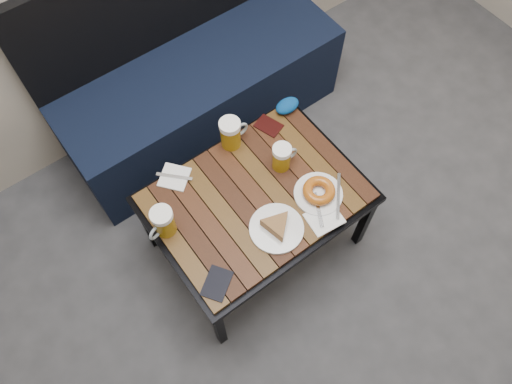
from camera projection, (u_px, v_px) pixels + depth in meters
bench at (198, 87)px, 2.48m from camera, size 1.40×0.50×0.95m
cafe_table at (256, 200)px, 2.01m from camera, size 0.84×0.62×0.47m
beer_mug_left at (163, 222)px, 1.84m from camera, size 0.13×0.10×0.14m
beer_mug_centre at (231, 133)px, 2.02m from camera, size 0.13×0.09×0.14m
beer_mug_right at (282, 157)px, 1.98m from camera, size 0.11×0.08×0.12m
plate_pie at (277, 227)px, 1.88m from camera, size 0.21×0.21×0.06m
plate_bagel at (319, 192)px, 1.95m from camera, size 0.23×0.23×0.05m
napkin_left at (174, 177)px, 2.00m from camera, size 0.16×0.16×0.01m
napkin_right at (324, 218)px, 1.92m from camera, size 0.14×0.12×0.01m
passport_navy at (217, 283)px, 1.80m from camera, size 0.15×0.14×0.01m
passport_burgundy at (269, 126)px, 2.12m from camera, size 0.11×0.13×0.01m
knit_pouch at (287, 106)px, 2.14m from camera, size 0.11×0.07×0.05m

